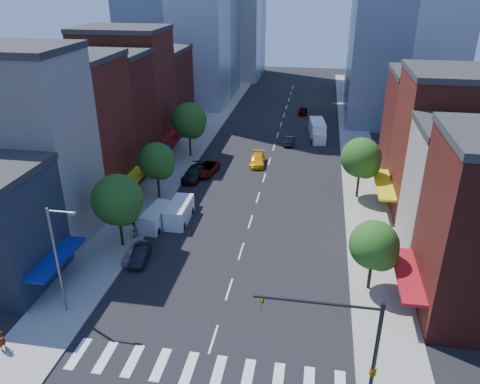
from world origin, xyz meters
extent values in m
plane|color=black|center=(0.00, 0.00, 0.00)|extent=(220.00, 220.00, 0.00)
cube|color=gray|center=(-12.50, 40.00, 0.07)|extent=(5.00, 120.00, 0.15)
cube|color=gray|center=(12.50, 40.00, 0.07)|extent=(5.00, 120.00, 0.15)
cube|color=silver|center=(0.00, -3.00, 0.01)|extent=(19.00, 3.00, 0.01)
cube|color=beige|center=(-21.00, 12.00, 9.00)|extent=(12.00, 8.00, 18.00)
cube|color=maroon|center=(-21.00, 20.50, 8.00)|extent=(12.00, 9.00, 16.00)
cube|color=#521914|center=(-21.00, 29.00, 7.50)|extent=(12.00, 8.00, 15.00)
cube|color=maroon|center=(-21.00, 37.50, 8.50)|extent=(12.00, 9.00, 17.00)
cube|color=#521914|center=(-21.00, 47.00, 6.50)|extent=(12.00, 10.00, 13.00)
cube|color=beige|center=(21.00, 15.00, 6.00)|extent=(12.00, 8.00, 12.00)
cube|color=maroon|center=(21.00, 24.00, 7.50)|extent=(12.00, 10.00, 15.00)
cube|color=#521914|center=(21.00, 34.00, 6.50)|extent=(12.00, 10.00, 13.00)
cylinder|color=black|center=(10.50, -4.50, 4.15)|extent=(0.24, 0.24, 8.00)
cylinder|color=black|center=(7.00, -4.50, 7.75)|extent=(7.00, 0.16, 0.16)
imported|color=gold|center=(4.00, -4.50, 7.15)|extent=(0.22, 0.18, 1.10)
imported|color=gold|center=(10.50, -4.50, 3.35)|extent=(0.48, 2.24, 0.90)
cylinder|color=slate|center=(-12.00, 1.00, 4.65)|extent=(0.20, 0.20, 9.00)
cylinder|color=slate|center=(-11.00, 1.00, 8.95)|extent=(2.00, 0.14, 0.14)
cube|color=slate|center=(-10.10, 1.00, 8.90)|extent=(0.50, 0.25, 0.18)
cylinder|color=black|center=(-11.50, 11.00, 2.11)|extent=(0.28, 0.28, 3.92)
sphere|color=#154917|center=(-11.50, 11.00, 5.05)|extent=(4.80, 4.80, 4.80)
sphere|color=#154917|center=(-10.90, 10.70, 4.35)|extent=(3.36, 3.36, 3.36)
cylinder|color=black|center=(-11.50, 22.00, 1.97)|extent=(0.28, 0.28, 3.64)
sphere|color=#154917|center=(-11.50, 22.00, 4.70)|extent=(4.20, 4.20, 4.20)
sphere|color=#154917|center=(-10.90, 21.70, 4.05)|extent=(2.94, 2.94, 2.94)
cylinder|color=black|center=(-11.50, 36.00, 2.25)|extent=(0.28, 0.28, 4.20)
sphere|color=#154917|center=(-11.50, 36.00, 5.40)|extent=(5.00, 5.00, 5.00)
sphere|color=#154917|center=(-10.90, 35.70, 4.65)|extent=(3.50, 3.50, 3.50)
cylinder|color=black|center=(11.50, 8.00, 1.83)|extent=(0.28, 0.28, 3.36)
sphere|color=#154917|center=(11.50, 8.00, 4.35)|extent=(4.00, 4.00, 4.00)
sphere|color=#154917|center=(12.10, 7.70, 3.75)|extent=(2.80, 2.80, 2.80)
cylinder|color=black|center=(11.50, 26.00, 2.11)|extent=(0.28, 0.28, 3.92)
sphere|color=#154917|center=(11.50, 26.00, 5.05)|extent=(4.60, 4.60, 4.60)
sphere|color=#154917|center=(12.10, 25.70, 4.35)|extent=(3.22, 3.22, 3.22)
imported|color=#A9A9AE|center=(-9.50, 9.16, 0.64)|extent=(1.62, 3.78, 1.27)
imported|color=black|center=(-8.86, 8.87, 0.64)|extent=(1.77, 4.02, 1.28)
imported|color=#999999|center=(-7.69, 30.11, 0.70)|extent=(2.94, 5.27, 1.39)
imported|color=black|center=(-8.93, 28.20, 0.76)|extent=(2.42, 5.36, 1.52)
cube|color=silver|center=(-9.50, 15.46, 0.99)|extent=(2.40, 4.89, 1.98)
cube|color=black|center=(-9.70, 13.69, 1.27)|extent=(1.84, 1.13, 0.85)
cylinder|color=black|center=(-10.52, 13.97, 0.33)|extent=(0.31, 0.74, 0.72)
cylinder|color=black|center=(-8.84, 13.78, 0.33)|extent=(0.31, 0.74, 0.72)
cylinder|color=black|center=(-10.16, 17.15, 0.33)|extent=(0.31, 0.74, 0.72)
cylinder|color=black|center=(-8.48, 16.96, 0.33)|extent=(0.31, 0.74, 0.72)
cube|color=silver|center=(-7.50, 16.89, 1.07)|extent=(2.09, 5.10, 2.13)
cube|color=black|center=(-7.48, 14.96, 1.37)|extent=(1.89, 1.04, 0.91)
cylinder|color=black|center=(-8.39, 15.15, 0.36)|extent=(0.26, 0.77, 0.77)
cylinder|color=black|center=(-6.57, 15.17, 0.36)|extent=(0.26, 0.77, 0.77)
cylinder|color=black|center=(-8.43, 18.60, 0.36)|extent=(0.26, 0.77, 0.77)
cylinder|color=black|center=(-6.61, 18.62, 0.36)|extent=(0.26, 0.77, 0.77)
imported|color=#F1B00C|center=(-1.49, 34.48, 0.70)|extent=(2.26, 4.96, 1.41)
imported|color=black|center=(2.21, 43.71, 0.66)|extent=(1.53, 4.07, 1.33)
imported|color=#999999|center=(3.43, 61.50, 0.67)|extent=(1.66, 3.94, 1.33)
cube|color=silver|center=(6.33, 47.51, 1.43)|extent=(2.86, 6.02, 2.85)
cube|color=silver|center=(6.76, 44.15, 0.98)|extent=(2.15, 1.84, 1.78)
cylinder|color=black|center=(5.70, 44.73, 0.40)|extent=(0.37, 0.83, 0.80)
cylinder|color=black|center=(7.65, 44.98, 0.40)|extent=(0.37, 0.83, 0.80)
cylinder|color=black|center=(5.19, 48.71, 0.40)|extent=(0.37, 0.83, 0.80)
cylinder|color=black|center=(7.14, 48.96, 0.40)|extent=(0.37, 0.83, 0.80)
imported|color=#999999|center=(-14.24, -3.62, 1.05)|extent=(0.46, 0.68, 1.81)
imported|color=#999999|center=(-10.97, 12.68, 0.96)|extent=(0.91, 0.98, 1.62)
camera|label=1|loc=(6.34, -25.49, 24.09)|focal=35.00mm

